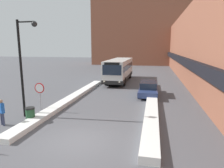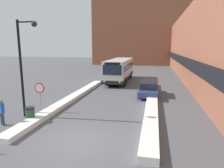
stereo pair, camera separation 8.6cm
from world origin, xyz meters
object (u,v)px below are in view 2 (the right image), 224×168
object	(u,v)px
parked_car_front	(149,88)
street_lamp	(24,59)
city_bus	(120,69)
pedestrian	(2,110)
trash_bin	(30,114)
stop_sign	(40,91)

from	to	relation	value
parked_car_front	street_lamp	size ratio (longest dim) A/B	0.73
city_bus	parked_car_front	world-z (taller)	city_bus
parked_car_front	pedestrian	xyz separation A→B (m)	(-8.53, -9.73, 0.29)
trash_bin	parked_car_front	bearing A→B (deg)	50.68
parked_car_front	stop_sign	world-z (taller)	stop_sign
pedestrian	trash_bin	distance (m)	1.66
city_bus	stop_sign	bearing A→B (deg)	-103.59
stop_sign	pedestrian	world-z (taller)	stop_sign
parked_car_front	stop_sign	size ratio (longest dim) A/B	2.18
city_bus	parked_car_front	bearing A→B (deg)	-60.68
street_lamp	pedestrian	distance (m)	3.53
street_lamp	parked_car_front	bearing A→B (deg)	45.28
trash_bin	street_lamp	bearing A→B (deg)	131.18
street_lamp	trash_bin	distance (m)	3.69
stop_sign	pedestrian	bearing A→B (deg)	-106.30
pedestrian	trash_bin	bearing A→B (deg)	63.36
street_lamp	pedestrian	world-z (taller)	street_lamp
parked_car_front	trash_bin	bearing A→B (deg)	-129.32
stop_sign	trash_bin	world-z (taller)	stop_sign
stop_sign	street_lamp	distance (m)	2.71
parked_car_front	pedestrian	distance (m)	12.95
pedestrian	trash_bin	world-z (taller)	pedestrian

